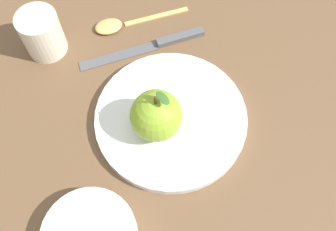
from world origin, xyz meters
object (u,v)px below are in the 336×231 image
(apple, at_px, (156,116))
(cup, at_px, (41,32))
(spoon, at_px, (118,24))
(dinner_plate, at_px, (168,119))
(knife, at_px, (154,45))

(apple, xyz_separation_m, cup, (-0.17, 0.18, -0.01))
(apple, bearing_deg, spoon, 102.31)
(dinner_plate, distance_m, knife, 0.14)
(apple, distance_m, cup, 0.24)
(knife, bearing_deg, spoon, 138.97)
(apple, relative_size, cup, 1.20)
(dinner_plate, height_order, spoon, dinner_plate)
(knife, height_order, spoon, spoon)
(apple, relative_size, knife, 0.42)
(dinner_plate, relative_size, knife, 1.07)
(knife, bearing_deg, dinner_plate, -87.62)
(dinner_plate, xyz_separation_m, spoon, (-0.06, 0.19, -0.00))
(apple, distance_m, spoon, 0.22)
(dinner_plate, relative_size, apple, 2.52)
(spoon, bearing_deg, dinner_plate, -71.74)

